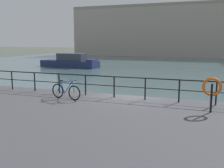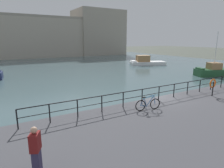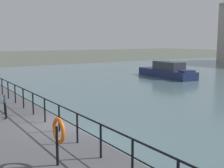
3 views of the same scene
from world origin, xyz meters
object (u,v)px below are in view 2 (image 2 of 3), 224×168
Objects in this scene: moored_white_yacht at (213,71)px; harbor_building at (57,37)px; life_ring_stand at (213,84)px; moored_harbor_tender at (146,62)px; parked_bicycle at (148,104)px; standing_person at (36,150)px.

harbor_building is at bearing -54.75° from moored_white_yacht.
harbor_building is 56.49m from life_ring_stand.
life_ring_stand is at bearing -92.35° from harbor_building.
parked_bicycle is at bearing 73.09° from moored_harbor_tender.
moored_harbor_tender is 5.71× the size of life_ring_stand.
life_ring_stand is at bearing -143.49° from standing_person.
moored_white_yacht is at bearing -132.53° from standing_person.
parked_bicycle is (-8.94, -56.19, -5.09)m from harbor_building.
life_ring_stand is 14.05m from standing_person.
moored_white_yacht is 21.13m from parked_bicycle.
life_ring_stand is at bearing 84.22° from moored_harbor_tender.
standing_person is (-26.71, -10.78, 1.03)m from moored_white_yacht.
parked_bicycle is 6.65m from life_ring_stand.
moored_harbor_tender is (-0.18, 15.33, -0.02)m from moored_white_yacht.
harbor_building is at bearing -49.64° from moored_harbor_tender.
parked_bicycle is at bearing -99.04° from harbor_building.
moored_white_yacht is 15.28m from life_ring_stand.
harbor_building reaches higher than life_ring_stand.
harbor_building reaches higher than standing_person.
harbor_building is 35.08× the size of standing_person.
standing_person is at bearing -148.30° from parked_bicycle.
life_ring_stand is (-2.31, -56.26, -4.50)m from harbor_building.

